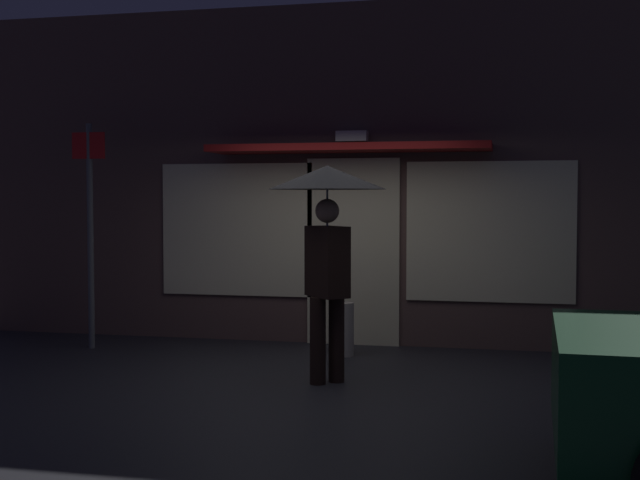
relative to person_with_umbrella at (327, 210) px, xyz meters
name	(u,v)px	position (x,y,z in m)	size (l,w,h in m)	color
ground_plane	(310,384)	(-0.14, -0.10, -1.62)	(18.00, 18.00, 0.00)	#26262B
building_facade	(356,176)	(-0.14, 2.24, 0.38)	(9.53, 1.00, 4.02)	brown
person_with_umbrella	(327,210)	(0.00, 0.00, 0.00)	(1.10, 1.10, 2.03)	black
street_sign_post	(90,222)	(-3.04, 1.18, -0.16)	(0.40, 0.07, 2.58)	#595B60
sidewalk_bollard	(344,329)	(-0.11, 1.36, -1.32)	(0.23, 0.23, 0.59)	#B2A899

